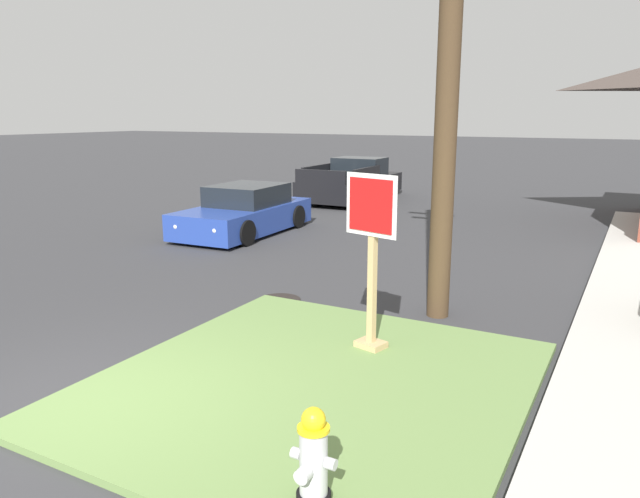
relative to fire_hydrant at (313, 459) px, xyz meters
The scene contains 8 objects.
ground_plane 3.03m from the fire_hydrant, behind, with size 160.00×160.00×0.00m, color #333335.
grass_corner_patch 2.24m from the fire_hydrant, 119.52° to the left, with size 4.61×5.00×0.08m, color #668447.
fire_hydrant is the anchor object (origin of this frame).
stop_sign 3.34m from the fire_hydrant, 106.03° to the left, with size 0.75×0.36×2.25m.
manhole_cover 5.51m from the fire_hydrant, 125.04° to the left, with size 0.70×0.70×0.02m, color black.
parked_sedan_blue 11.43m from the fire_hydrant, 128.13° to the left, with size 2.10×4.22×1.25m.
pickup_truck_black 17.59m from the fire_hydrant, 114.48° to the left, with size 2.24×5.10×1.48m.
utility_pole 6.44m from the fire_hydrant, 96.73° to the left, with size 1.44×0.33×8.67m.
Camera 1 is at (5.00, -3.88, 3.04)m, focal length 33.65 mm.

